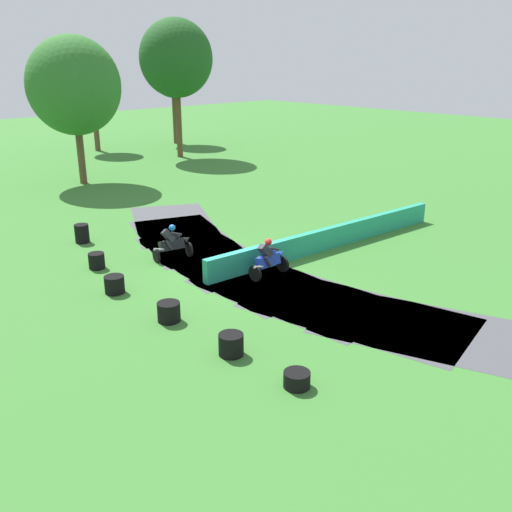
% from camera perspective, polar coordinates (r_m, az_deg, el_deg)
% --- Properties ---
extents(ground_plane, '(120.00, 120.00, 0.00)m').
position_cam_1_polar(ground_plane, '(20.99, -1.47, -1.80)').
color(ground_plane, '#38752D').
extents(track_asphalt, '(7.43, 22.43, 0.01)m').
position_cam_1_polar(track_asphalt, '(21.42, 0.06, -1.34)').
color(track_asphalt, '#47474C').
rests_on(track_asphalt, ground).
extents(safety_barrier, '(12.71, 1.16, 0.90)m').
position_cam_1_polar(safety_barrier, '(23.88, 7.53, 1.86)').
color(safety_barrier, '#239375').
rests_on(safety_barrier, ground).
extents(motorcycle_lead_black, '(1.72, 1.03, 1.43)m').
position_cam_1_polar(motorcycle_lead_black, '(22.62, -8.32, 1.30)').
color(motorcycle_lead_black, black).
rests_on(motorcycle_lead_black, ground).
extents(motorcycle_chase_blue, '(1.68, 0.75, 1.43)m').
position_cam_1_polar(motorcycle_chase_blue, '(20.63, 1.34, -0.25)').
color(motorcycle_chase_blue, black).
rests_on(motorcycle_chase_blue, ground).
extents(tire_stack_near, '(0.60, 0.60, 0.80)m').
position_cam_1_polar(tire_stack_near, '(25.49, -17.09, 2.18)').
color(tire_stack_near, black).
rests_on(tire_stack_near, ground).
extents(tire_stack_mid_a, '(0.60, 0.60, 0.60)m').
position_cam_1_polar(tire_stack_mid_a, '(22.26, -15.72, -0.46)').
color(tire_stack_mid_a, black).
rests_on(tire_stack_mid_a, ground).
extents(tire_stack_mid_b, '(0.68, 0.68, 0.60)m').
position_cam_1_polar(tire_stack_mid_b, '(19.83, -14.03, -2.79)').
color(tire_stack_mid_b, black).
rests_on(tire_stack_mid_b, ground).
extents(tire_stack_far, '(0.70, 0.70, 0.60)m').
position_cam_1_polar(tire_stack_far, '(17.46, -8.75, -5.56)').
color(tire_stack_far, black).
rests_on(tire_stack_far, ground).
extents(tire_stack_extra_a, '(0.68, 0.68, 0.60)m').
position_cam_1_polar(tire_stack_extra_a, '(15.45, -2.52, -8.86)').
color(tire_stack_extra_a, black).
rests_on(tire_stack_extra_a, ground).
extents(tire_stack_extra_b, '(0.66, 0.66, 0.40)m').
position_cam_1_polar(tire_stack_extra_b, '(14.15, 4.12, -12.26)').
color(tire_stack_extra_b, black).
rests_on(tire_stack_extra_b, ground).
extents(traffic_cone, '(0.28, 0.28, 0.44)m').
position_cam_1_polar(traffic_cone, '(24.56, 7.46, 1.81)').
color(traffic_cone, orange).
rests_on(traffic_cone, ground).
extents(tree_far_left, '(5.49, 5.49, 10.27)m').
position_cam_1_polar(tree_far_left, '(45.38, -8.04, 19.05)').
color(tree_far_left, brown).
rests_on(tree_far_left, ground).
extents(tree_far_right, '(4.05, 4.05, 8.25)m').
position_cam_1_polar(tree_far_right, '(52.77, -8.33, 17.70)').
color(tree_far_right, brown).
rests_on(tree_far_right, ground).
extents(tree_mid_rise, '(5.54, 5.54, 8.81)m').
position_cam_1_polar(tree_mid_rise, '(36.89, -17.83, 15.96)').
color(tree_mid_rise, brown).
rests_on(tree_mid_rise, ground).
extents(tree_distant, '(3.65, 3.65, 7.93)m').
position_cam_1_polar(tree_distant, '(49.87, -16.22, 16.90)').
color(tree_distant, brown).
rests_on(tree_distant, ground).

